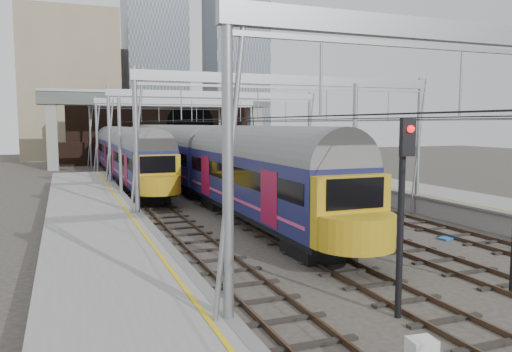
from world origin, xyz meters
name	(u,v)px	position (x,y,z in m)	size (l,w,h in m)	color
ground	(380,260)	(0.00, 0.00, 0.00)	(160.00, 160.00, 0.00)	#38332D
platform_left	(104,256)	(-10.18, 2.50, 0.55)	(4.32, 55.00, 1.12)	gray
tracks	(248,203)	(0.00, 15.00, 0.02)	(14.40, 80.00, 0.22)	#4C3828
overhead_line	(218,108)	(0.00, 21.49, 6.57)	(16.80, 80.00, 8.00)	gray
retaining_wall	(163,131)	(1.40, 51.93, 4.33)	(28.00, 2.75, 9.00)	#321E16
overbridge	(160,108)	(0.00, 46.00, 7.27)	(28.00, 3.00, 9.25)	gray
city_skyline	(149,54)	(2.73, 70.48, 17.09)	(37.50, 27.50, 60.00)	tan
train_main	(162,150)	(-2.00, 34.50, 2.67)	(3.10, 71.52, 5.23)	black
train_second	(125,153)	(-6.00, 31.88, 2.59)	(2.97, 34.31, 5.05)	black
signal_near_left	(403,196)	(-2.98, -5.12, 3.39)	(0.41, 0.49, 5.47)	black
equip_cover_a	(341,249)	(-0.58, 1.95, 0.05)	(0.79, 0.56, 0.09)	#175EAD
equip_cover_b	(236,217)	(-2.38, 10.47, 0.05)	(0.80, 0.56, 0.09)	#175EAD
equip_cover_c	(447,238)	(4.97, 1.86, 0.04)	(0.73, 0.52, 0.09)	#175EAD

